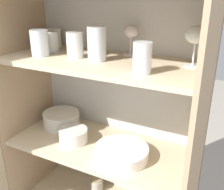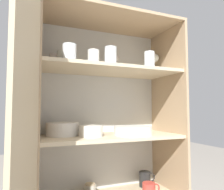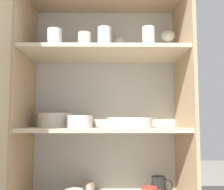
% 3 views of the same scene
% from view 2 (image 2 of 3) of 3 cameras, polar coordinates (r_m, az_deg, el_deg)
% --- Properties ---
extents(cupboard_back_panel, '(0.90, 0.02, 1.49)m').
position_cam_2_polar(cupboard_back_panel, '(1.58, -3.32, -10.28)').
color(cupboard_back_panel, silver).
rests_on(cupboard_back_panel, ground_plane).
extents(cupboard_side_left, '(0.02, 0.42, 1.49)m').
position_cam_2_polar(cupboard_side_left, '(1.30, -19.42, -11.45)').
color(cupboard_side_left, tan).
rests_on(cupboard_side_left, ground_plane).
extents(cupboard_side_right, '(0.02, 0.42, 1.49)m').
position_cam_2_polar(cupboard_side_right, '(1.61, 14.42, -10.04)').
color(cupboard_side_right, tan).
rests_on(cupboard_side_right, ground_plane).
extents(cupboard_top_panel, '(0.90, 0.42, 0.02)m').
position_cam_2_polar(cupboard_top_panel, '(1.50, -0.56, 18.87)').
color(cupboard_top_panel, tan).
rests_on(cupboard_top_panel, cupboard_side_left).
extents(shelf_board_middle, '(0.87, 0.38, 0.02)m').
position_cam_2_polar(shelf_board_middle, '(1.39, -0.58, -10.81)').
color(shelf_board_middle, beige).
extents(shelf_board_upper, '(0.87, 0.38, 0.02)m').
position_cam_2_polar(shelf_board_upper, '(1.40, -0.57, 6.40)').
color(shelf_board_upper, beige).
extents(cupboard_door, '(0.11, 0.44, 1.49)m').
position_cam_2_polar(cupboard_door, '(0.87, -21.72, -15.21)').
color(cupboard_door, tan).
rests_on(cupboard_door, ground_plane).
extents(tumbler_glass_0, '(0.06, 0.06, 0.09)m').
position_cam_2_polar(tumbler_glass_0, '(1.46, -14.85, 8.46)').
color(tumbler_glass_0, silver).
rests_on(tumbler_glass_0, shelf_board_upper).
extents(tumbler_glass_1, '(0.07, 0.07, 0.11)m').
position_cam_2_polar(tumbler_glass_1, '(1.43, 9.75, 8.90)').
color(tumbler_glass_1, white).
rests_on(tumbler_glass_1, shelf_board_upper).
extents(tumbler_glass_2, '(0.07, 0.07, 0.11)m').
position_cam_2_polar(tumbler_glass_2, '(1.37, -4.88, 9.41)').
color(tumbler_glass_2, white).
rests_on(tumbler_glass_2, shelf_board_upper).
extents(tumbler_glass_3, '(0.08, 0.08, 0.11)m').
position_cam_2_polar(tumbler_glass_3, '(1.29, -11.08, 10.42)').
color(tumbler_glass_3, white).
rests_on(tumbler_glass_3, shelf_board_upper).
extents(tumbler_glass_4, '(0.08, 0.08, 0.10)m').
position_cam_2_polar(tumbler_glass_4, '(1.38, -12.64, 9.11)').
color(tumbler_glass_4, white).
rests_on(tumbler_glass_4, shelf_board_upper).
extents(tumbler_glass_5, '(0.08, 0.08, 0.14)m').
position_cam_2_polar(tumbler_glass_5, '(1.41, -0.28, 9.66)').
color(tumbler_glass_5, white).
rests_on(tumbler_glass_5, shelf_board_upper).
extents(wine_glass_0, '(0.07, 0.07, 0.13)m').
position_cam_2_polar(wine_glass_0, '(1.58, 0.58, 9.23)').
color(wine_glass_0, silver).
rests_on(wine_glass_0, shelf_board_upper).
extents(wine_glass_1, '(0.08, 0.08, 0.15)m').
position_cam_2_polar(wine_glass_1, '(1.66, 10.74, 9.22)').
color(wine_glass_1, white).
rests_on(wine_glass_1, shelf_board_upper).
extents(plate_stack_white, '(0.24, 0.24, 0.05)m').
position_cam_2_polar(plate_stack_white, '(1.40, 5.45, -9.23)').
color(plate_stack_white, white).
rests_on(plate_stack_white, shelf_board_middle).
extents(mixing_bowl_large, '(0.20, 0.20, 0.08)m').
position_cam_2_polar(mixing_bowl_large, '(1.38, -12.86, -8.56)').
color(mixing_bowl_large, silver).
rests_on(mixing_bowl_large, shelf_board_middle).
extents(serving_bowl_small, '(0.14, 0.14, 0.07)m').
position_cam_2_polar(serving_bowl_small, '(1.31, -5.53, -9.20)').
color(serving_bowl_small, silver).
rests_on(serving_bowl_small, shelf_board_middle).
extents(coffee_mug_primary, '(0.12, 0.08, 0.10)m').
position_cam_2_polar(coffee_mug_primary, '(1.68, 8.67, -20.86)').
color(coffee_mug_primary, black).
rests_on(coffee_mug_primary, shelf_board_lower).
extents(coffee_mug_extra_2, '(0.12, 0.08, 0.09)m').
position_cam_2_polar(coffee_mug_extra_2, '(1.50, 9.70, -23.29)').
color(coffee_mug_extra_2, '#BC3D33').
rests_on(coffee_mug_extra_2, shelf_board_lower).
extents(storage_jar, '(0.08, 0.08, 0.07)m').
position_cam_2_polar(storage_jar, '(1.54, -5.74, -23.29)').
color(storage_jar, beige).
rests_on(storage_jar, shelf_board_lower).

